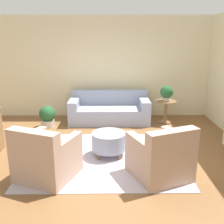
# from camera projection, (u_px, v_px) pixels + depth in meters

# --- Properties ---
(ground_plane) EXTENTS (16.00, 16.00, 0.00)m
(ground_plane) POSITION_uv_depth(u_px,v_px,m) (105.00, 157.00, 5.03)
(ground_plane) COLOR brown
(wall_back) EXTENTS (9.62, 0.12, 2.80)m
(wall_back) POSITION_uv_depth(u_px,v_px,m) (106.00, 67.00, 7.40)
(wall_back) COLOR beige
(wall_back) RESTS_ON ground_plane
(rug) EXTENTS (2.89, 2.43, 0.01)m
(rug) POSITION_uv_depth(u_px,v_px,m) (105.00, 157.00, 5.03)
(rug) COLOR #BCB2C1
(rug) RESTS_ON ground_plane
(couch) EXTENTS (2.12, 0.93, 0.81)m
(couch) POSITION_uv_depth(u_px,v_px,m) (109.00, 111.00, 7.11)
(couch) COLOR #8E99B2
(couch) RESTS_ON ground_plane
(armchair_left) EXTENTS (1.09, 1.10, 0.90)m
(armchair_left) POSITION_uv_depth(u_px,v_px,m) (46.00, 158.00, 4.21)
(armchair_left) COLOR tan
(armchair_left) RESTS_ON rug
(armchair_right) EXTENTS (1.09, 1.10, 0.90)m
(armchair_right) POSITION_uv_depth(u_px,v_px,m) (161.00, 158.00, 4.22)
(armchair_right) COLOR tan
(armchair_right) RESTS_ON rug
(ottoman_table) EXTENTS (0.66, 0.66, 0.45)m
(ottoman_table) POSITION_uv_depth(u_px,v_px,m) (109.00, 141.00, 5.04)
(ottoman_table) COLOR #8E99B2
(ottoman_table) RESTS_ON rug
(side_table) EXTENTS (0.54, 0.54, 0.61)m
(side_table) POSITION_uv_depth(u_px,v_px,m) (166.00, 108.00, 6.92)
(side_table) COLOR olive
(side_table) RESTS_ON ground_plane
(potted_plant_on_side_table) EXTENTS (0.33, 0.33, 0.41)m
(potted_plant_on_side_table) POSITION_uv_depth(u_px,v_px,m) (167.00, 92.00, 6.81)
(potted_plant_on_side_table) COLOR beige
(potted_plant_on_side_table) RESTS_ON side_table
(potted_plant_floor) EXTENTS (0.41, 0.41, 0.55)m
(potted_plant_floor) POSITION_uv_depth(u_px,v_px,m) (47.00, 116.00, 6.67)
(potted_plant_floor) COLOR beige
(potted_plant_floor) RESTS_ON ground_plane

